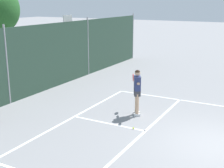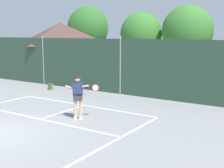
% 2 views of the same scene
% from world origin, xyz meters
% --- Properties ---
extents(court_markings, '(8.30, 11.10, 0.01)m').
position_xyz_m(court_markings, '(0.00, 0.65, 0.00)').
color(court_markings, white).
rests_on(court_markings, ground).
extents(chainlink_fence, '(26.09, 0.09, 3.49)m').
position_xyz_m(chainlink_fence, '(-0.00, 9.00, 1.67)').
color(chainlink_fence, '#284233').
rests_on(chainlink_fence, ground).
extents(clubhouse_building, '(7.54, 4.93, 4.49)m').
position_xyz_m(clubhouse_building, '(-7.67, 12.10, 2.33)').
color(clubhouse_building, beige).
rests_on(clubhouse_building, ground).
extents(treeline_backdrop, '(25.99, 4.42, 6.57)m').
position_xyz_m(treeline_backdrop, '(-0.06, 20.59, 3.91)').
color(treeline_backdrop, brown).
rests_on(treeline_backdrop, ground).
extents(tennis_player, '(1.23, 0.85, 1.85)m').
position_xyz_m(tennis_player, '(1.34, 3.42, 1.11)').
color(tennis_player, silver).
rests_on(tennis_player, ground).
extents(tennis_ball, '(0.07, 0.07, 0.07)m').
position_xyz_m(tennis_ball, '(-0.03, 2.93, 0.03)').
color(tennis_ball, '#CCE033').
rests_on(tennis_ball, ground).
extents(backpack_olive, '(0.30, 0.27, 0.46)m').
position_xyz_m(backpack_olive, '(-4.60, 7.70, 0.19)').
color(backpack_olive, '#566038').
rests_on(backpack_olive, ground).
extents(backpack_black, '(0.33, 0.32, 0.46)m').
position_xyz_m(backpack_black, '(-2.09, 7.64, 0.19)').
color(backpack_black, black).
rests_on(backpack_black, ground).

